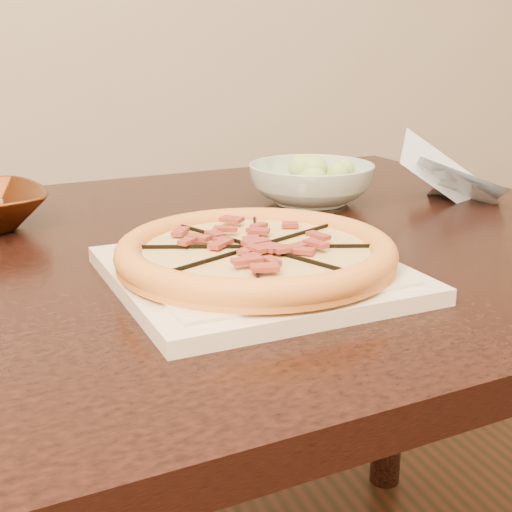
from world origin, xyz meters
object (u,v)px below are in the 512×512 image
object	(u,v)px
pizza	(256,252)
salad_bowl	(311,184)
dining_table	(125,322)
plate	(256,273)

from	to	relation	value
pizza	salad_bowl	world-z (taller)	salad_bowl
dining_table	salad_bowl	size ratio (longest dim) A/B	7.73
salad_bowl	pizza	bearing A→B (deg)	-123.55
plate	dining_table	bearing A→B (deg)	126.59
plate	salad_bowl	distance (m)	0.40
salad_bowl	plate	bearing A→B (deg)	-123.55
plate	pizza	size ratio (longest dim) A/B	1.06
plate	pizza	xyz separation A→B (m)	(0.00, 0.00, 0.02)
pizza	dining_table	bearing A→B (deg)	126.59
pizza	plate	bearing A→B (deg)	-179.01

